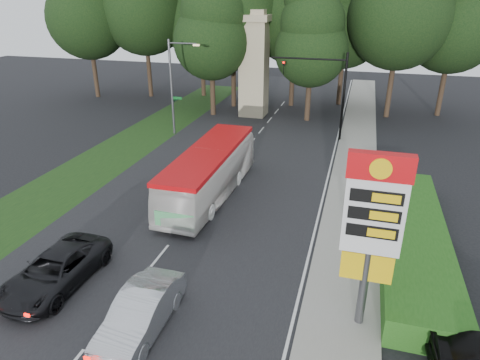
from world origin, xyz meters
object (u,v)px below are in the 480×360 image
(streetlight_signs, at_px, (174,83))
(traffic_signal_mast, at_px, (328,84))
(transit_bus, at_px, (210,173))
(sedan_silver, at_px, (140,313))
(suv_charcoal, at_px, (56,270))
(monument, at_px, (254,64))
(gas_station_pylon, at_px, (373,220))

(streetlight_signs, bearing_deg, traffic_signal_mast, 8.92)
(transit_bus, bearing_deg, sedan_silver, -81.17)
(streetlight_signs, height_order, sedan_silver, streetlight_signs)
(sedan_silver, xyz_separation_m, suv_charcoal, (-4.72, 1.47, -0.04))
(transit_bus, bearing_deg, streetlight_signs, 124.40)
(monument, relative_size, suv_charcoal, 1.89)
(traffic_signal_mast, distance_m, sedan_silver, 25.21)
(gas_station_pylon, xyz_separation_m, transit_bus, (-9.11, 8.93, -2.96))
(monument, height_order, suv_charcoal, monument)
(streetlight_signs, distance_m, monument, 9.44)
(sedan_silver, bearing_deg, traffic_signal_mast, 80.18)
(gas_station_pylon, height_order, monument, monument)
(monument, bearing_deg, gas_station_pylon, -68.20)
(traffic_signal_mast, xyz_separation_m, sedan_silver, (-4.18, -24.55, -3.89))
(monument, height_order, transit_bus, monument)
(traffic_signal_mast, distance_m, monument, 9.76)
(streetlight_signs, distance_m, sedan_silver, 24.38)
(monument, bearing_deg, streetlight_signs, -121.97)
(traffic_signal_mast, height_order, suv_charcoal, traffic_signal_mast)
(traffic_signal_mast, distance_m, streetlight_signs, 12.83)
(monument, xyz_separation_m, transit_bus, (2.09, -19.07, -3.62))
(streetlight_signs, relative_size, suv_charcoal, 1.50)
(monument, distance_m, suv_charcoal, 29.44)
(traffic_signal_mast, bearing_deg, sedan_silver, -99.66)
(gas_station_pylon, distance_m, streetlight_signs, 25.74)
(traffic_signal_mast, distance_m, transit_bus, 14.57)
(suv_charcoal, bearing_deg, gas_station_pylon, 6.32)
(traffic_signal_mast, height_order, monument, monument)
(suv_charcoal, bearing_deg, traffic_signal_mast, 70.25)
(monument, xyz_separation_m, suv_charcoal, (-1.22, -29.09, -4.37))
(traffic_signal_mast, bearing_deg, transit_bus, -113.16)
(transit_bus, height_order, suv_charcoal, transit_bus)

